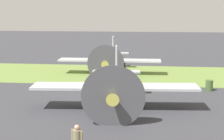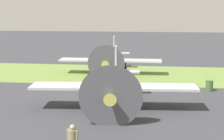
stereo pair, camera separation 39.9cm
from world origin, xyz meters
name	(u,v)px [view 1 (the left image)]	position (x,y,z in m)	size (l,w,h in m)	color
ground_plane	(96,105)	(0.00, 0.00, 0.00)	(160.00, 160.00, 0.00)	#38383D
grass_verge	(115,74)	(0.00, -12.08, 0.00)	(120.00, 11.00, 0.01)	olive
airplane_lead	(115,83)	(-1.37, 0.39, 1.69)	(11.35, 8.98, 4.04)	#B2B7BC
airplane_wingman	(110,58)	(0.53, -12.36, 1.60)	(10.63, 8.46, 3.81)	#B2B7BC
fuel_drum	(209,85)	(-8.62, -5.42, 0.45)	(0.60, 0.60, 0.90)	#476633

